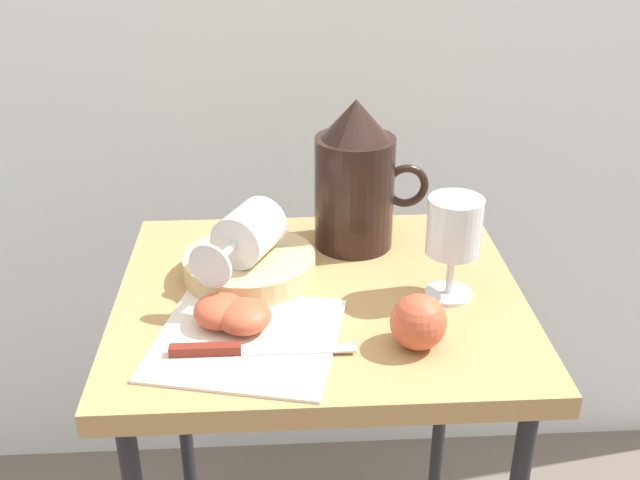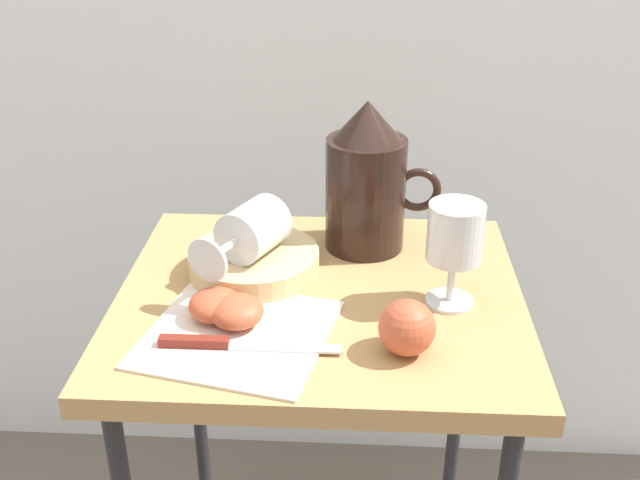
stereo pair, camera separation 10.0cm
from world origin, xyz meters
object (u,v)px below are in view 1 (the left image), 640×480
(basket_tray, at_px, (250,266))
(apple_half_right, at_px, (244,316))
(apple_half_left, at_px, (221,311))
(pitcher, at_px, (355,188))
(table, at_px, (320,339))
(wine_glass_tipped_near, at_px, (248,234))
(knife, at_px, (235,350))
(apple_whole, at_px, (418,322))
(wine_glass_upright, at_px, (454,232))

(basket_tray, height_order, apple_half_right, apple_half_right)
(apple_half_right, bearing_deg, apple_half_left, 154.93)
(basket_tray, bearing_deg, pitcher, 31.52)
(pitcher, bearing_deg, apple_half_left, -130.51)
(basket_tray, height_order, apple_half_left, apple_half_left)
(table, distance_m, wine_glass_tipped_near, 0.18)
(pitcher, bearing_deg, table, -112.69)
(basket_tray, distance_m, apple_half_right, 0.14)
(knife, bearing_deg, apple_half_right, 78.58)
(table, distance_m, apple_whole, 0.21)
(wine_glass_upright, bearing_deg, basket_tray, 166.30)
(apple_half_left, xyz_separation_m, apple_half_right, (0.03, -0.01, 0.00))
(apple_half_right, distance_m, apple_whole, 0.21)
(table, relative_size, basket_tray, 3.97)
(apple_half_right, bearing_deg, apple_whole, -11.51)
(basket_tray, bearing_deg, apple_half_left, -104.58)
(wine_glass_upright, bearing_deg, wine_glass_tipped_near, 168.11)
(table, distance_m, wine_glass_upright, 0.24)
(pitcher, distance_m, apple_half_right, 0.29)
(knife, bearing_deg, pitcher, 59.25)
(pitcher, bearing_deg, wine_glass_upright, -55.10)
(wine_glass_tipped_near, bearing_deg, pitcher, 33.77)
(table, relative_size, apple_half_left, 10.71)
(basket_tray, relative_size, pitcher, 0.81)
(wine_glass_upright, xyz_separation_m, apple_half_right, (-0.27, -0.07, -0.07))
(wine_glass_upright, height_order, apple_half_right, wine_glass_upright)
(basket_tray, xyz_separation_m, pitcher, (0.16, 0.10, 0.07))
(wine_glass_tipped_near, relative_size, apple_half_right, 2.39)
(wine_glass_tipped_near, distance_m, apple_half_right, 0.14)
(wine_glass_upright, relative_size, knife, 0.64)
(basket_tray, distance_m, pitcher, 0.20)
(basket_tray, distance_m, wine_glass_upright, 0.29)
(pitcher, xyz_separation_m, knife, (-0.17, -0.29, -0.08))
(apple_half_right, relative_size, knife, 0.31)
(wine_glass_tipped_near, relative_size, apple_whole, 2.39)
(pitcher, bearing_deg, knife, -120.75)
(apple_whole, bearing_deg, table, 129.49)
(wine_glass_upright, relative_size, wine_glass_tipped_near, 0.87)
(wine_glass_tipped_near, bearing_deg, basket_tray, 88.38)
(basket_tray, bearing_deg, wine_glass_tipped_near, -91.62)
(basket_tray, height_order, apple_whole, apple_whole)
(pitcher, bearing_deg, wine_glass_tipped_near, -146.23)
(table, distance_m, apple_half_left, 0.18)
(basket_tray, bearing_deg, apple_whole, -41.43)
(table, relative_size, wine_glass_upright, 5.15)
(pitcher, distance_m, knife, 0.34)
(table, xyz_separation_m, apple_half_left, (-0.13, -0.08, 0.10))
(pitcher, bearing_deg, apple_whole, -79.90)
(table, xyz_separation_m, basket_tray, (-0.10, 0.05, 0.09))
(pitcher, relative_size, knife, 1.03)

